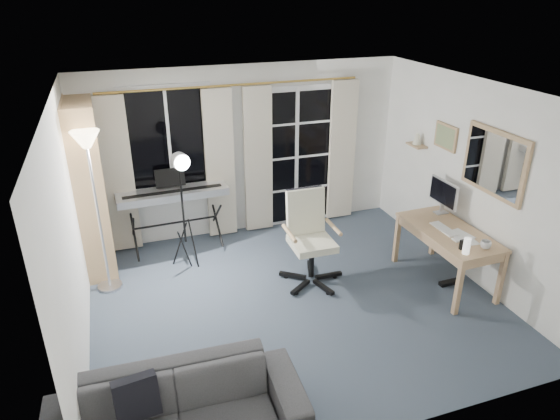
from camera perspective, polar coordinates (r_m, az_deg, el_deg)
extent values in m
cube|color=#3B4656|center=(5.91, 1.59, -10.32)|extent=(4.50, 4.00, 0.02)
cube|color=white|center=(6.81, -12.64, 8.04)|extent=(1.20, 0.06, 1.40)
cube|color=black|center=(6.78, -12.61, 7.97)|extent=(1.10, 0.02, 1.30)
cube|color=white|center=(6.77, -12.60, 7.95)|extent=(0.04, 0.03, 1.30)
cube|color=white|center=(7.35, 1.78, 5.96)|extent=(1.32, 0.06, 2.11)
cube|color=black|center=(7.23, -0.37, 5.65)|extent=(0.55, 0.02, 1.95)
cube|color=black|center=(7.43, 4.04, 6.12)|extent=(0.55, 0.02, 1.95)
cube|color=white|center=(7.31, 1.89, 5.87)|extent=(0.05, 0.04, 2.05)
cube|color=white|center=(7.48, 1.84, 2.42)|extent=(1.15, 0.03, 0.03)
cube|color=white|center=(7.31, 1.90, 6.05)|extent=(1.15, 0.03, 0.03)
cube|color=white|center=(7.16, 1.95, 9.85)|extent=(1.15, 0.03, 0.03)
cylinder|color=gold|center=(6.73, -5.25, 14.04)|extent=(3.50, 0.03, 0.03)
cube|color=beige|center=(6.81, -18.05, 3.67)|extent=(0.40, 0.07, 2.10)
cube|color=beige|center=(6.93, -6.88, 5.12)|extent=(0.40, 0.07, 2.10)
cube|color=beige|center=(7.06, -2.51, 5.63)|extent=(0.40, 0.07, 2.10)
cube|color=beige|center=(7.51, 7.10, 6.64)|extent=(0.40, 0.07, 2.10)
cube|color=tan|center=(6.10, -20.79, 0.83)|extent=(0.35, 0.04, 2.16)
cube|color=tan|center=(7.01, -20.99, 3.82)|extent=(0.35, 0.04, 2.16)
cube|color=tan|center=(6.56, -22.25, 2.23)|extent=(0.06, 0.97, 2.16)
cube|color=tan|center=(6.98, -19.61, -5.54)|extent=(0.37, 0.98, 0.03)
cube|color=tan|center=(6.80, -20.08, -2.62)|extent=(0.37, 0.98, 0.03)
cube|color=tan|center=(6.64, -20.59, 0.53)|extent=(0.37, 0.98, 0.03)
cube|color=tan|center=(6.49, -21.12, 3.84)|extent=(0.37, 0.98, 0.03)
cube|color=tan|center=(6.37, -21.68, 7.29)|extent=(0.37, 0.98, 0.03)
cube|color=tan|center=(6.26, -22.35, 11.34)|extent=(0.37, 0.98, 0.03)
cube|color=silver|center=(6.38, -19.96, -2.92)|extent=(0.24, 0.07, 0.28)
cube|color=#A18643|center=(6.48, -19.96, -2.74)|extent=(0.24, 0.05, 0.22)
cube|color=#292929|center=(6.56, -20.00, -2.29)|extent=(0.24, 0.05, 0.25)
cube|color=#A18643|center=(6.62, -20.08, -1.70)|extent=(0.24, 0.05, 0.32)
cube|color=silver|center=(6.71, -20.06, -1.68)|extent=(0.24, 0.06, 0.25)
cube|color=brown|center=(6.80, -20.10, -1.30)|extent=(0.24, 0.05, 0.26)
cube|color=#2C6786|center=(6.87, -20.12, -1.00)|extent=(0.24, 0.06, 0.26)
cube|color=#A18643|center=(6.96, -20.14, -0.74)|extent=(0.24, 0.04, 0.25)
cube|color=brown|center=(7.03, -20.17, -0.46)|extent=(0.24, 0.06, 0.26)
cube|color=#292929|center=(7.12, -20.21, -0.04)|extent=(0.24, 0.04, 0.28)
cube|color=#2C6786|center=(6.20, -20.51, 0.52)|extent=(0.24, 0.04, 0.30)
cube|color=#292929|center=(6.28, -20.52, 0.76)|extent=(0.24, 0.07, 0.29)
cube|color=#292929|center=(6.38, -20.53, 0.96)|extent=(0.24, 0.05, 0.25)
cube|color=#2C6786|center=(6.46, -20.54, 1.17)|extent=(0.24, 0.04, 0.23)
cube|color=#2C6786|center=(6.53, -20.57, 1.50)|extent=(0.24, 0.05, 0.25)
cube|color=#292929|center=(6.60, -20.62, 1.93)|extent=(0.24, 0.04, 0.30)
cube|color=#292929|center=(6.68, -20.60, 1.94)|extent=(0.24, 0.06, 0.24)
cube|color=#BC7646|center=(6.77, -20.63, 2.28)|extent=(0.24, 0.05, 0.25)
cube|color=#A18643|center=(6.85, -20.66, 2.58)|extent=(0.24, 0.04, 0.26)
cube|color=#292929|center=(6.92, -20.67, 2.75)|extent=(0.24, 0.04, 0.25)
cube|color=brown|center=(6.06, -21.08, 4.11)|extent=(0.24, 0.05, 0.31)
cube|color=#292929|center=(6.15, -21.05, 4.04)|extent=(0.24, 0.04, 0.23)
cube|color=silver|center=(6.20, -21.12, 4.65)|extent=(0.24, 0.04, 0.32)
cube|color=silver|center=(6.28, -21.12, 4.75)|extent=(0.24, 0.04, 0.30)
cube|color=#A18643|center=(6.37, -21.09, 4.74)|extent=(0.24, 0.04, 0.24)
cube|color=#2C6786|center=(6.44, -21.11, 5.00)|extent=(0.24, 0.05, 0.25)
cylinder|color=#B2B2B7|center=(6.46, -18.84, -8.20)|extent=(0.36, 0.36, 0.03)
cylinder|color=#B2B2B7|center=(6.04, -20.00, -0.89)|extent=(0.04, 0.04, 1.80)
cone|color=#FFE5B2|center=(5.72, -21.33, 7.51)|extent=(0.39, 0.39, 0.19)
cylinder|color=black|center=(6.89, -16.42, -2.13)|extent=(0.05, 0.70, 0.63)
cylinder|color=black|center=(6.89, -16.42, -2.13)|extent=(0.05, 0.70, 0.63)
cylinder|color=black|center=(7.03, -7.38, -0.72)|extent=(0.05, 0.70, 0.63)
cylinder|color=black|center=(7.03, -7.38, -0.72)|extent=(0.05, 0.70, 0.63)
cylinder|color=black|center=(6.93, -11.85, -1.42)|extent=(1.12, 0.07, 0.03)
cube|color=silver|center=(6.76, -12.16, 1.81)|extent=(1.47, 0.42, 0.10)
cube|color=white|center=(6.67, -12.06, 1.85)|extent=(1.35, 0.20, 0.02)
cube|color=black|center=(6.70, -12.13, 2.07)|extent=(1.30, 0.14, 0.01)
cube|color=black|center=(6.80, -12.46, 3.63)|extent=(0.39, 0.09, 0.24)
cylinder|color=black|center=(6.56, -9.84, -3.88)|extent=(0.08, 0.24, 0.63)
cylinder|color=black|center=(6.58, -11.41, -3.90)|extent=(0.24, 0.09, 0.64)
cylinder|color=black|center=(6.43, -10.78, -4.56)|extent=(0.18, 0.18, 0.64)
cylinder|color=black|center=(6.25, -11.11, 0.88)|extent=(0.03, 0.03, 1.10)
cylinder|color=silver|center=(6.02, -11.35, 5.47)|extent=(0.23, 0.16, 0.21)
cylinder|color=white|center=(5.96, -11.10, 5.30)|extent=(0.18, 0.06, 0.18)
cube|color=black|center=(6.29, 5.58, -7.44)|extent=(0.34, 0.06, 0.04)
cylinder|color=black|center=(6.33, 6.29, -7.47)|extent=(0.05, 0.05, 0.05)
cube|color=black|center=(6.41, 3.44, -6.69)|extent=(0.16, 0.34, 0.04)
cylinder|color=black|center=(6.49, 3.39, -6.46)|extent=(0.05, 0.05, 0.05)
cube|color=black|center=(6.26, 1.45, -7.47)|extent=(0.31, 0.25, 0.04)
cylinder|color=black|center=(6.29, 0.69, -7.51)|extent=(0.05, 0.05, 0.05)
cube|color=black|center=(6.04, 2.33, -8.80)|extent=(0.31, 0.24, 0.04)
cylinder|color=black|center=(5.99, 1.87, -9.34)|extent=(0.05, 0.05, 0.05)
cube|color=black|center=(6.06, 4.99, -8.77)|extent=(0.15, 0.34, 0.04)
cylinder|color=black|center=(6.02, 5.52, -9.30)|extent=(0.05, 0.05, 0.05)
cylinder|color=black|center=(6.08, 3.62, -5.81)|extent=(0.07, 0.07, 0.43)
cube|color=beige|center=(5.96, 3.68, -3.85)|extent=(0.50, 0.50, 0.09)
cube|color=beige|center=(6.01, 2.94, -0.14)|extent=(0.47, 0.14, 0.56)
cube|color=black|center=(6.04, 2.80, 0.21)|extent=(0.45, 0.11, 0.52)
cylinder|color=tan|center=(5.81, 1.08, -2.68)|extent=(0.05, 0.43, 0.05)
cylinder|color=tan|center=(6.00, 6.13, -1.91)|extent=(0.05, 0.43, 0.05)
cube|color=tan|center=(6.24, 18.77, -2.37)|extent=(0.68, 1.32, 0.04)
cube|color=tan|center=(6.27, 18.69, -2.90)|extent=(0.64, 1.28, 0.09)
cube|color=tan|center=(5.83, 19.72, -8.45)|extent=(0.06, 0.06, 0.66)
cube|color=tan|center=(6.19, 23.92, -7.19)|extent=(0.06, 0.06, 0.66)
cube|color=tan|center=(6.67, 13.22, -3.24)|extent=(0.06, 0.06, 0.66)
cube|color=tan|center=(6.98, 17.22, -2.41)|extent=(0.06, 0.06, 0.66)
cube|color=silver|center=(6.66, 17.92, -0.26)|extent=(0.17, 0.12, 0.01)
cube|color=silver|center=(6.61, 18.05, 0.71)|extent=(0.04, 0.03, 0.21)
cube|color=silver|center=(6.56, 18.22, 1.91)|extent=(0.04, 0.50, 0.32)
cube|color=black|center=(6.55, 18.09, 1.89)|extent=(0.02, 0.47, 0.28)
cube|color=white|center=(6.23, 18.23, -2.06)|extent=(0.14, 0.39, 0.02)
cube|color=white|center=(6.01, 19.47, -3.24)|extent=(0.06, 0.09, 0.02)
cube|color=white|center=(6.16, 19.95, -2.69)|extent=(0.25, 0.31, 0.01)
cube|color=white|center=(6.02, 20.83, -3.49)|extent=(0.20, 0.15, 0.00)
cube|color=black|center=(5.82, 20.08, -3.75)|extent=(0.05, 0.04, 0.11)
cylinder|color=white|center=(5.73, 20.56, -3.86)|extent=(0.08, 0.08, 0.19)
cube|color=black|center=(6.51, 18.83, -7.84)|extent=(0.28, 0.08, 0.05)
imported|color=silver|center=(5.93, 22.47, -3.59)|extent=(0.12, 0.09, 0.11)
cube|color=tan|center=(6.03, 23.32, 4.97)|extent=(0.04, 0.94, 0.74)
cube|color=white|center=(6.02, 23.18, 4.96)|extent=(0.01, 0.84, 0.64)
cube|color=tan|center=(6.68, 18.44, 7.95)|extent=(0.03, 0.42, 0.32)
cube|color=#4C987E|center=(6.67, 18.33, 7.94)|extent=(0.00, 0.36, 0.26)
cube|color=tan|center=(7.09, 15.35, 7.15)|extent=(0.16, 0.30, 0.02)
cone|color=beige|center=(7.07, 15.43, 7.85)|extent=(0.12, 0.12, 0.15)
imported|color=#303033|center=(4.22, -11.74, -21.02)|extent=(2.03, 0.66, 0.78)
cube|color=black|center=(4.24, -16.09, -19.91)|extent=(0.36, 0.23, 0.35)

